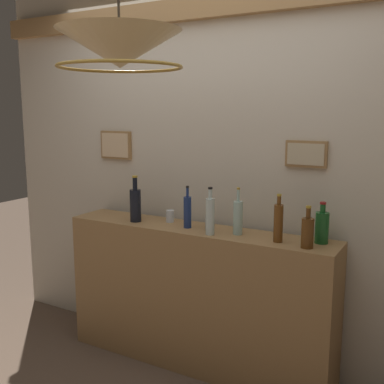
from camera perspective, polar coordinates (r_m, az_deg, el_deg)
name	(u,v)px	position (r m, az deg, el deg)	size (l,w,h in m)	color
panelled_rear_partition	(213,161)	(3.22, 2.58, 3.80)	(3.67, 0.15, 2.65)	beige
bar_shelf_unit	(196,298)	(3.24, 0.45, -12.78)	(1.88, 0.33, 0.97)	#9E7547
liquor_bottle_tequila	(187,211)	(3.07, -0.56, -2.40)	(0.05, 0.05, 0.28)	navy
liquor_bottle_vermouth	(278,222)	(2.79, 10.52, -3.64)	(0.06, 0.06, 0.29)	brown
liquor_bottle_vodka	(308,232)	(2.71, 13.94, -4.76)	(0.07, 0.07, 0.24)	#5B3513
liquor_bottle_sherry	(322,227)	(2.83, 15.60, -4.11)	(0.08, 0.08, 0.25)	#1A5824
liquor_bottle_scotch	(210,215)	(2.90, 2.23, -2.86)	(0.06, 0.06, 0.30)	silver
liquor_bottle_rum	(238,217)	(2.92, 5.63, -3.07)	(0.06, 0.06, 0.30)	#A8CAC0
liquor_bottle_rye	(135,204)	(3.26, -6.93, -1.46)	(0.08, 0.08, 0.32)	black
glass_tumbler_rocks	(210,223)	(3.05, 2.19, -3.77)	(0.06, 0.06, 0.09)	silver
glass_tumbler_highball	(170,216)	(3.24, -2.70, -2.97)	(0.06, 0.06, 0.08)	silver
pendant_lamp	(120,50)	(2.35, -8.83, 16.73)	(0.60, 0.60, 0.44)	beige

